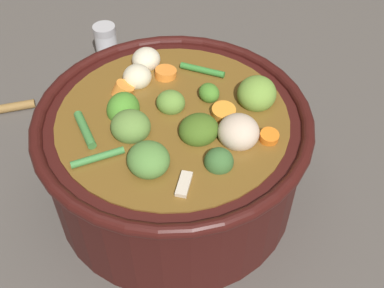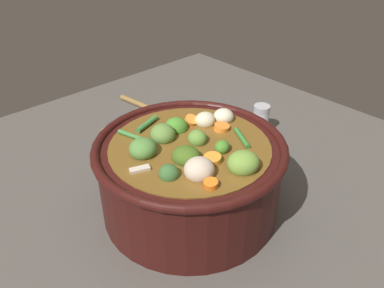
% 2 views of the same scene
% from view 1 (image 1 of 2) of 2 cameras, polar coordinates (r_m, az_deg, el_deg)
% --- Properties ---
extents(ground_plane, '(1.10, 1.10, 0.00)m').
position_cam_1_polar(ground_plane, '(0.61, -2.00, -5.52)').
color(ground_plane, '#514C47').
extents(cooking_pot, '(0.31, 0.31, 0.15)m').
position_cam_1_polar(cooking_pot, '(0.55, -2.16, -0.98)').
color(cooking_pot, '#38110F').
rests_on(cooking_pot, ground_plane).
extents(salt_shaker, '(0.04, 0.04, 0.07)m').
position_cam_1_polar(salt_shaker, '(0.80, -10.27, 11.74)').
color(salt_shaker, silver).
rests_on(salt_shaker, ground_plane).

